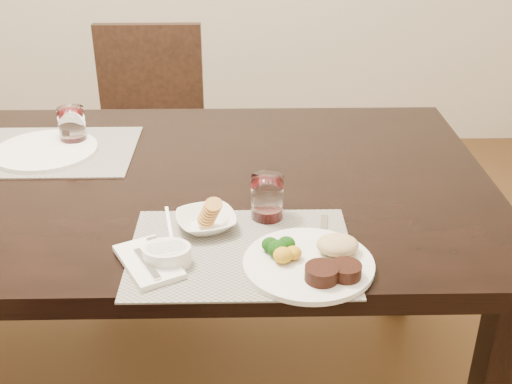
{
  "coord_description": "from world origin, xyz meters",
  "views": [
    {
      "loc": [
        0.37,
        -1.46,
        1.47
      ],
      "look_at": [
        0.4,
        -0.22,
        0.82
      ],
      "focal_mm": 45.0,
      "sensor_mm": 36.0,
      "label": 1
    }
  ],
  "objects_px": {
    "steak_knife": "(328,247)",
    "cracker_bowl": "(206,221)",
    "chair_far": "(151,130)",
    "dinner_plate": "(315,261)",
    "far_plate": "(46,151)",
    "wine_glass_near": "(267,199)"
  },
  "relations": [
    {
      "from": "steak_knife",
      "to": "cracker_bowl",
      "type": "relative_size",
      "value": 1.31
    },
    {
      "from": "steak_knife",
      "to": "chair_far",
      "type": "bearing_deg",
      "value": 121.42
    },
    {
      "from": "chair_far",
      "to": "dinner_plate",
      "type": "bearing_deg",
      "value": -69.17
    },
    {
      "from": "chair_far",
      "to": "steak_knife",
      "type": "relative_size",
      "value": 4.35
    },
    {
      "from": "dinner_plate",
      "to": "far_plate",
      "type": "relative_size",
      "value": 0.93
    },
    {
      "from": "dinner_plate",
      "to": "far_plate",
      "type": "distance_m",
      "value": 0.89
    },
    {
      "from": "dinner_plate",
      "to": "cracker_bowl",
      "type": "bearing_deg",
      "value": 149.98
    },
    {
      "from": "chair_far",
      "to": "cracker_bowl",
      "type": "bearing_deg",
      "value": -76.29
    },
    {
      "from": "far_plate",
      "to": "steak_knife",
      "type": "bearing_deg",
      "value": -34.97
    },
    {
      "from": "chair_far",
      "to": "wine_glass_near",
      "type": "relative_size",
      "value": 9.02
    },
    {
      "from": "chair_far",
      "to": "far_plate",
      "type": "height_order",
      "value": "chair_far"
    },
    {
      "from": "wine_glass_near",
      "to": "far_plate",
      "type": "relative_size",
      "value": 0.36
    },
    {
      "from": "chair_far",
      "to": "steak_knife",
      "type": "xyz_separation_m",
      "value": [
        0.55,
        -1.28,
        0.26
      ]
    },
    {
      "from": "chair_far",
      "to": "far_plate",
      "type": "bearing_deg",
      "value": -102.2
    },
    {
      "from": "steak_knife",
      "to": "wine_glass_near",
      "type": "relative_size",
      "value": 2.08
    },
    {
      "from": "dinner_plate",
      "to": "cracker_bowl",
      "type": "xyz_separation_m",
      "value": [
        -0.22,
        0.16,
        0.0
      ]
    },
    {
      "from": "chair_far",
      "to": "far_plate",
      "type": "relative_size",
      "value": 3.23
    },
    {
      "from": "chair_far",
      "to": "cracker_bowl",
      "type": "distance_m",
      "value": 1.25
    },
    {
      "from": "steak_knife",
      "to": "far_plate",
      "type": "distance_m",
      "value": 0.87
    },
    {
      "from": "cracker_bowl",
      "to": "far_plate",
      "type": "bearing_deg",
      "value": 138.28
    },
    {
      "from": "chair_far",
      "to": "dinner_plate",
      "type": "distance_m",
      "value": 1.46
    },
    {
      "from": "steak_knife",
      "to": "dinner_plate",
      "type": "bearing_deg",
      "value": -108.76
    }
  ]
}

